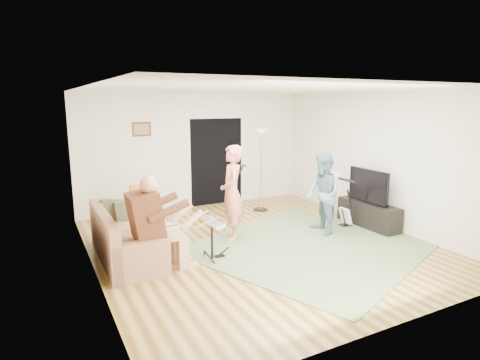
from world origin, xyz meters
name	(u,v)px	position (x,y,z in m)	size (l,w,h in m)	color
floor	(258,244)	(0.00, 0.00, 0.00)	(6.00, 6.00, 0.00)	brown
walls	(259,170)	(0.00, 0.00, 1.35)	(5.50, 6.00, 2.70)	silver
ceiling	(260,89)	(0.00, 0.00, 2.70)	(6.00, 6.00, 0.00)	white
window_blinds	(87,169)	(-2.74, 0.20, 1.55)	(2.05, 2.05, 0.00)	olive
doorway	(217,162)	(0.55, 2.99, 1.05)	(2.10, 2.10, 0.00)	black
picture_frame	(142,129)	(-1.25, 2.99, 1.90)	(0.42, 0.03, 0.32)	#3F2314
area_rug	(310,246)	(0.75, -0.52, 0.01)	(3.63, 3.39, 0.02)	#556C41
sofa	(122,243)	(-2.29, 0.41, 0.27)	(0.83, 2.01, 0.81)	#96684B
drummer	(159,233)	(-1.86, -0.24, 0.57)	(0.95, 0.53, 1.45)	#592E19
drum_kit	(212,242)	(-1.00, -0.24, 0.29)	(0.36, 0.64, 0.66)	black
singer	(232,193)	(-0.29, 0.47, 0.87)	(0.63, 0.42, 1.74)	#E07561
microphone	(242,169)	(-0.09, 0.47, 1.30)	(0.06, 0.06, 0.24)	black
guitarist	(323,194)	(1.37, -0.06, 0.78)	(0.76, 0.59, 1.56)	slate
guitar_held	(332,179)	(1.57, -0.06, 1.06)	(0.12, 0.60, 0.26)	white
guitar_spare	(346,216)	(2.11, 0.10, 0.22)	(0.28, 0.25, 0.77)	black
torchiere_lamp	(261,155)	(1.20, 1.96, 1.29)	(0.34, 0.34, 1.88)	black
dining_chair	(142,214)	(-1.61, 1.81, 0.32)	(0.40, 0.42, 0.89)	tan
tv_cabinet	(368,215)	(2.50, -0.13, 0.25)	(0.40, 1.40, 0.50)	black
television	(368,186)	(2.45, -0.13, 0.85)	(0.06, 1.00, 0.67)	black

